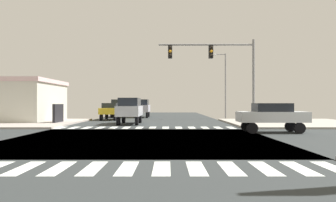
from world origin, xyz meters
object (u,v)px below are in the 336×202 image
(suv_outer_3, at_px, (121,107))
(sedan_trailing_2, at_px, (273,115))
(suv_leading_2, at_px, (131,108))
(traffic_signal_mast, at_px, (218,62))
(sedan_middle_3, at_px, (111,110))
(street_lamp, at_px, (224,80))
(suv_nearside_1, at_px, (143,107))
(pickup_queued_1, at_px, (131,107))

(suv_outer_3, bearing_deg, sedan_trailing_2, 121.64)
(suv_leading_2, height_order, suv_outer_3, same)
(traffic_signal_mast, bearing_deg, sedan_middle_3, 133.89)
(suv_leading_2, relative_size, sedan_trailing_2, 1.07)
(street_lamp, xyz_separation_m, suv_nearside_1, (-10.13, 3.15, -3.32))
(suv_leading_2, bearing_deg, sedan_middle_3, -66.06)
(sedan_trailing_2, relative_size, sedan_middle_3, 1.00)
(traffic_signal_mast, relative_size, sedan_trailing_2, 1.73)
(traffic_signal_mast, relative_size, suv_outer_3, 1.62)
(pickup_queued_1, xyz_separation_m, sedan_middle_3, (0.00, -17.10, -0.17))
(sedan_middle_3, bearing_deg, traffic_signal_mast, 133.89)
(street_lamp, relative_size, suv_nearside_1, 1.71)
(traffic_signal_mast, distance_m, suv_outer_3, 20.33)
(suv_nearside_1, distance_m, pickup_queued_1, 11.61)
(traffic_signal_mast, height_order, suv_leading_2, traffic_signal_mast)
(traffic_signal_mast, relative_size, suv_nearside_1, 1.62)
(suv_nearside_1, height_order, suv_leading_2, same)
(suv_nearside_1, distance_m, suv_leading_2, 12.64)
(street_lamp, xyz_separation_m, sedan_trailing_2, (-0.03, -17.43, -3.60))
(street_lamp, distance_m, suv_leading_2, 14.27)
(suv_leading_2, bearing_deg, traffic_signal_mast, 151.82)
(pickup_queued_1, bearing_deg, sedan_trailing_2, 112.39)
(suv_outer_3, bearing_deg, suv_nearside_1, 167.35)
(pickup_queued_1, bearing_deg, suv_leading_2, 97.17)
(street_lamp, distance_m, suv_nearside_1, 11.12)
(suv_leading_2, height_order, sedan_middle_3, suv_leading_2)
(sedan_middle_3, bearing_deg, suv_nearside_1, -117.01)
(traffic_signal_mast, xyz_separation_m, suv_leading_2, (-7.22, 3.87, -3.67))
(suv_nearside_1, height_order, suv_outer_3, same)
(sedan_trailing_2, bearing_deg, sedan_middle_3, -138.30)
(suv_nearside_1, bearing_deg, street_lamp, 162.71)
(suv_leading_2, xyz_separation_m, sedan_trailing_2, (10.10, -7.94, -0.28))
(sedan_middle_3, bearing_deg, sedan_trailing_2, 131.70)
(traffic_signal_mast, bearing_deg, pickup_queued_1, 110.24)
(suv_leading_2, distance_m, sedan_middle_3, 7.40)
(traffic_signal_mast, xyz_separation_m, suv_outer_3, (-10.22, 17.19, -3.67))
(suv_nearside_1, xyz_separation_m, suv_leading_2, (0.00, -12.64, 0.00))
(street_lamp, bearing_deg, suv_outer_3, 163.75)
(sedan_trailing_2, bearing_deg, pickup_queued_1, -157.61)
(pickup_queued_1, height_order, sedan_middle_3, pickup_queued_1)
(sedan_trailing_2, bearing_deg, street_lamp, 179.89)
(suv_leading_2, bearing_deg, pickup_queued_1, -82.83)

